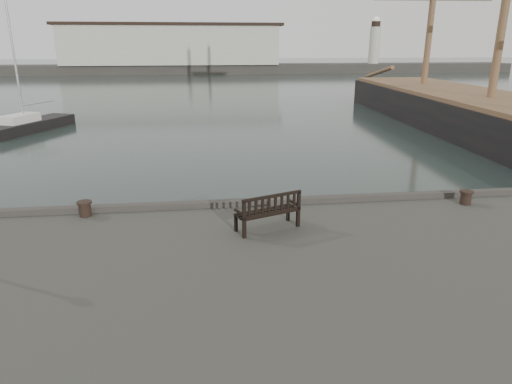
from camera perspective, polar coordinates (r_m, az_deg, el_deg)
ground at (r=15.30m, az=3.50°, el=-6.77°), size 400.00×400.00×0.00m
breakwater at (r=105.67m, az=-8.54°, el=16.74°), size 140.00×9.50×12.20m
bench at (r=12.46m, az=1.49°, el=-3.27°), size 1.88×1.22×1.02m
bollard_left at (r=14.34m, az=-20.60°, el=-1.97°), size 0.57×0.57×0.45m
bollard_right at (r=15.88m, az=24.76°, el=-0.63°), size 0.46×0.46×0.44m
yacht_d at (r=39.31m, az=-26.46°, el=7.15°), size 5.18×8.25×10.36m
tall_ship_main at (r=37.96m, az=26.87°, el=7.59°), size 10.04×41.06×30.55m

